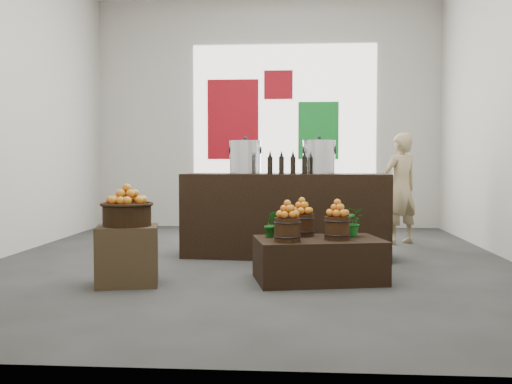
# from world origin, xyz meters

# --- Properties ---
(ground) EXTENTS (7.00, 7.00, 0.00)m
(ground) POSITION_xyz_m (0.00, 0.00, 0.00)
(ground) COLOR #3A3A37
(ground) RESTS_ON ground
(back_wall) EXTENTS (6.00, 0.04, 4.00)m
(back_wall) POSITION_xyz_m (0.00, 3.50, 2.00)
(back_wall) COLOR beige
(back_wall) RESTS_ON ground
(back_opening) EXTENTS (3.20, 0.02, 2.40)m
(back_opening) POSITION_xyz_m (0.30, 3.48, 2.00)
(back_opening) COLOR white
(back_opening) RESTS_ON back_wall
(deco_red_left) EXTENTS (0.90, 0.04, 1.40)m
(deco_red_left) POSITION_xyz_m (-0.60, 3.47, 1.90)
(deco_red_left) COLOR maroon
(deco_red_left) RESTS_ON back_wall
(deco_green_right) EXTENTS (0.70, 0.04, 1.00)m
(deco_green_right) POSITION_xyz_m (0.90, 3.47, 1.70)
(deco_green_right) COLOR #137F27
(deco_green_right) RESTS_ON back_wall
(deco_red_upper) EXTENTS (0.50, 0.04, 0.50)m
(deco_red_upper) POSITION_xyz_m (0.20, 3.47, 2.50)
(deco_red_upper) COLOR maroon
(deco_red_upper) RESTS_ON back_wall
(crate) EXTENTS (0.64, 0.57, 0.56)m
(crate) POSITION_xyz_m (-1.06, -1.39, 0.28)
(crate) COLOR #4A3A22
(crate) RESTS_ON ground
(wicker_basket) EXTENTS (0.44, 0.44, 0.20)m
(wicker_basket) POSITION_xyz_m (-1.06, -1.39, 0.66)
(wicker_basket) COLOR black
(wicker_basket) RESTS_ON crate
(apples_in_basket) EXTENTS (0.35, 0.35, 0.19)m
(apples_in_basket) POSITION_xyz_m (-1.06, -1.39, 0.85)
(apples_in_basket) COLOR #9B050B
(apples_in_basket) RESTS_ON wicker_basket
(display_table) EXTENTS (1.32, 0.96, 0.41)m
(display_table) POSITION_xyz_m (0.73, -1.09, 0.21)
(display_table) COLOR black
(display_table) RESTS_ON ground
(apple_bucket_front_left) EXTENTS (0.24, 0.24, 0.22)m
(apple_bucket_front_left) POSITION_xyz_m (0.43, -1.32, 0.52)
(apple_bucket_front_left) COLOR #321A0D
(apple_bucket_front_left) RESTS_ON display_table
(apples_in_bucket_front_left) EXTENTS (0.18, 0.18, 0.16)m
(apples_in_bucket_front_left) POSITION_xyz_m (0.43, -1.32, 0.71)
(apples_in_bucket_front_left) COLOR #9B050B
(apples_in_bucket_front_left) RESTS_ON apple_bucket_front_left
(apple_bucket_front_right) EXTENTS (0.24, 0.24, 0.22)m
(apple_bucket_front_right) POSITION_xyz_m (0.90, -1.15, 0.52)
(apple_bucket_front_right) COLOR #321A0D
(apple_bucket_front_right) RESTS_ON display_table
(apples_in_bucket_front_right) EXTENTS (0.18, 0.18, 0.16)m
(apples_in_bucket_front_right) POSITION_xyz_m (0.90, -1.15, 0.71)
(apples_in_bucket_front_right) COLOR #9B050B
(apples_in_bucket_front_right) RESTS_ON apple_bucket_front_right
(apple_bucket_rear) EXTENTS (0.24, 0.24, 0.22)m
(apple_bucket_rear) POSITION_xyz_m (0.57, -0.90, 0.52)
(apple_bucket_rear) COLOR #321A0D
(apple_bucket_rear) RESTS_ON display_table
(apples_in_bucket_rear) EXTENTS (0.18, 0.18, 0.16)m
(apples_in_bucket_rear) POSITION_xyz_m (0.57, -0.90, 0.71)
(apples_in_bucket_rear) COLOR #9B050B
(apples_in_bucket_rear) RESTS_ON apple_bucket_rear
(herb_garnish_right) EXTENTS (0.30, 0.27, 0.29)m
(herb_garnish_right) POSITION_xyz_m (1.07, -0.91, 0.56)
(herb_garnish_right) COLOR #125A17
(herb_garnish_right) RESTS_ON display_table
(herb_garnish_left) EXTENTS (0.15, 0.13, 0.26)m
(herb_garnish_left) POSITION_xyz_m (0.27, -1.03, 0.54)
(herb_garnish_left) COLOR #125A17
(herb_garnish_left) RESTS_ON display_table
(counter) EXTENTS (2.52, 0.98, 1.01)m
(counter) POSITION_xyz_m (0.39, 0.34, 0.50)
(counter) COLOR black
(counter) RESTS_ON ground
(stock_pot_left) EXTENTS (0.38, 0.38, 0.38)m
(stock_pot_left) POSITION_xyz_m (-0.11, 0.38, 1.20)
(stock_pot_left) COLOR silver
(stock_pot_left) RESTS_ON counter
(stock_pot_center) EXTENTS (0.38, 0.38, 0.38)m
(stock_pot_center) POSITION_xyz_m (0.79, 0.31, 1.20)
(stock_pot_center) COLOR silver
(stock_pot_center) RESTS_ON counter
(oil_cruets) EXTENTS (0.36, 0.10, 0.28)m
(oil_cruets) POSITION_xyz_m (0.38, 0.09, 1.15)
(oil_cruets) COLOR black
(oil_cruets) RESTS_ON counter
(shopper) EXTENTS (0.68, 0.61, 1.56)m
(shopper) POSITION_xyz_m (1.97, 1.52, 0.78)
(shopper) COLOR tan
(shopper) RESTS_ON ground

